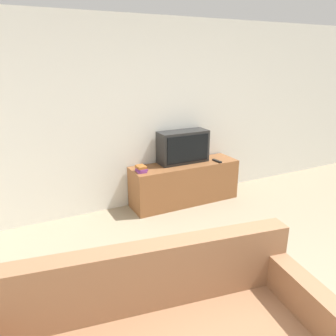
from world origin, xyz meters
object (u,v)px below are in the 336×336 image
at_px(tv_stand, 185,183).
at_px(remote_on_stand, 217,161).
at_px(television, 183,147).
at_px(book_stack, 141,169).

height_order(tv_stand, remote_on_stand, remote_on_stand).
distance_m(television, book_stack, 0.75).
bearing_deg(book_stack, television, 10.26).
bearing_deg(remote_on_stand, tv_stand, 164.79).
relative_size(tv_stand, book_stack, 9.48).
height_order(television, remote_on_stand, television).
height_order(tv_stand, book_stack, book_stack).
xyz_separation_m(book_stack, remote_on_stand, (1.18, -0.08, -0.03)).
xyz_separation_m(tv_stand, television, (0.01, 0.09, 0.53)).
bearing_deg(tv_stand, book_stack, -176.38).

